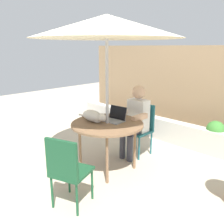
% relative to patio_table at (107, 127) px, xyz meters
% --- Properties ---
extents(ground_plane, '(14.00, 14.00, 0.00)m').
position_rel_patio_table_xyz_m(ground_plane, '(0.00, 0.00, -0.68)').
color(ground_plane, beige).
extents(fence_back, '(5.18, 0.08, 1.86)m').
position_rel_patio_table_xyz_m(fence_back, '(0.00, 2.25, 0.25)').
color(fence_back, '#937756').
rests_on(fence_back, ground).
extents(planter_wall_low, '(4.66, 0.20, 0.43)m').
position_rel_patio_table_xyz_m(planter_wall_low, '(0.00, 1.64, -0.46)').
color(planter_wall_low, beige).
rests_on(planter_wall_low, ground).
extents(patio_table, '(1.07, 1.07, 0.74)m').
position_rel_patio_table_xyz_m(patio_table, '(0.00, 0.00, 0.00)').
color(patio_table, brown).
rests_on(patio_table, ground).
extents(patio_umbrella, '(2.06, 2.06, 2.24)m').
position_rel_patio_table_xyz_m(patio_umbrella, '(0.00, 0.00, 1.41)').
color(patio_umbrella, '#B7B7BC').
rests_on(patio_umbrella, ground).
extents(chair_occupied, '(0.40, 0.40, 0.88)m').
position_rel_patio_table_xyz_m(chair_occupied, '(0.00, 0.82, -0.17)').
color(chair_occupied, '#1E606B').
rests_on(chair_occupied, ground).
extents(chair_empty, '(0.51, 0.51, 0.88)m').
position_rel_patio_table_xyz_m(chair_empty, '(0.35, -0.97, -0.17)').
color(chair_empty, '#194C2D').
rests_on(chair_empty, ground).
extents(person_seated, '(0.48, 0.48, 1.22)m').
position_rel_patio_table_xyz_m(person_seated, '(-0.00, 0.66, 0.00)').
color(person_seated, white).
rests_on(person_seated, ground).
extents(laptop, '(0.32, 0.28, 0.21)m').
position_rel_patio_table_xyz_m(laptop, '(0.00, 0.18, 0.12)').
color(laptop, gray).
rests_on(laptop, patio_table).
extents(cat, '(0.65, 0.20, 0.17)m').
position_rel_patio_table_xyz_m(cat, '(-0.20, -0.09, 0.14)').
color(cat, silver).
rests_on(cat, patio_table).
extents(potted_plant_by_chair, '(0.31, 0.31, 0.59)m').
position_rel_patio_table_xyz_m(potted_plant_by_chair, '(0.93, 1.72, -0.36)').
color(potted_plant_by_chair, '#595654').
rests_on(potted_plant_by_chair, ground).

